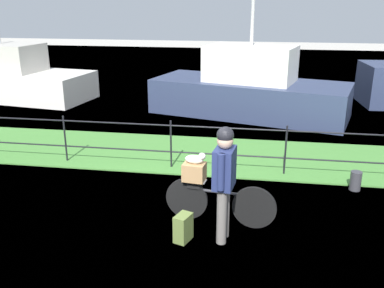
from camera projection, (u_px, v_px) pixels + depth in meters
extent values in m
plane|color=#B2ADA3|center=(139.00, 227.00, 6.46)|extent=(60.00, 60.00, 0.00)
cube|color=#478438|center=(179.00, 153.00, 9.49)|extent=(27.00, 2.40, 0.03)
plane|color=slate|center=(213.00, 93.00, 15.70)|extent=(30.00, 30.00, 0.00)
cylinder|color=black|center=(65.00, 139.00, 8.88)|extent=(0.04, 0.04, 1.00)
cylinder|color=black|center=(171.00, 145.00, 8.54)|extent=(0.04, 0.04, 1.00)
cylinder|color=black|center=(285.00, 151.00, 8.20)|extent=(0.04, 0.04, 1.00)
cylinder|color=black|center=(171.00, 152.00, 8.59)|extent=(18.00, 0.03, 0.03)
cylinder|color=black|center=(171.00, 126.00, 8.41)|extent=(18.00, 0.03, 0.03)
cylinder|color=black|center=(254.00, 208.00, 6.33)|extent=(0.66, 0.13, 0.66)
cylinder|color=black|center=(187.00, 199.00, 6.61)|extent=(0.66, 0.13, 0.66)
cylinder|color=#2D2D33|center=(220.00, 192.00, 6.41)|extent=(0.82, 0.15, 0.04)
cube|color=black|center=(194.00, 186.00, 6.51)|extent=(0.21, 0.11, 0.06)
cube|color=slate|center=(194.00, 181.00, 6.48)|extent=(0.38, 0.20, 0.02)
cube|color=#A87F51|center=(194.00, 172.00, 6.43)|extent=(0.36, 0.30, 0.27)
ellipsoid|color=silver|center=(194.00, 159.00, 6.36)|extent=(0.30, 0.17, 0.13)
sphere|color=silver|center=(202.00, 156.00, 6.31)|extent=(0.11, 0.11, 0.11)
cylinder|color=slate|center=(225.00, 210.00, 6.09)|extent=(0.14, 0.14, 0.82)
cylinder|color=slate|center=(222.00, 217.00, 5.91)|extent=(0.14, 0.14, 0.82)
cube|color=navy|center=(224.00, 168.00, 5.78)|extent=(0.31, 0.43, 0.56)
cylinder|color=navy|center=(228.00, 160.00, 5.97)|extent=(0.10, 0.10, 0.50)
cylinder|color=navy|center=(221.00, 172.00, 5.57)|extent=(0.10, 0.10, 0.50)
sphere|color=tan|center=(225.00, 141.00, 5.65)|extent=(0.22, 0.22, 0.22)
sphere|color=black|center=(225.00, 135.00, 5.63)|extent=(0.23, 0.23, 0.23)
cube|color=olive|center=(183.00, 228.00, 6.04)|extent=(0.26, 0.32, 0.40)
cylinder|color=#38383D|center=(356.00, 181.00, 7.65)|extent=(0.20, 0.20, 0.35)
cube|color=silver|center=(6.00, 84.00, 14.84)|extent=(6.35, 3.02, 0.92)
cube|color=#B7B2A8|center=(2.00, 57.00, 14.54)|extent=(2.88, 1.88, 0.92)
cube|color=#2D3856|center=(249.00, 98.00, 12.58)|extent=(5.99, 3.53, 1.00)
cube|color=silver|center=(251.00, 64.00, 12.26)|extent=(2.78, 2.09, 1.01)
cylinder|color=#B2B2B2|center=(253.00, 16.00, 11.84)|extent=(0.10, 0.10, 1.60)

